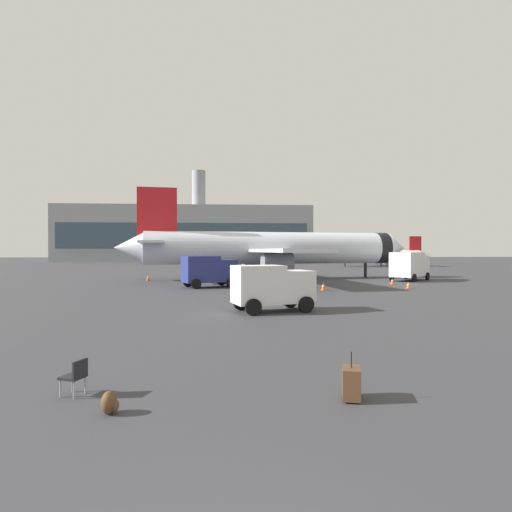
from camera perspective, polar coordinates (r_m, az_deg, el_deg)
The scene contains 13 objects.
airplane_at_gate at distance 50.04m, azimuth 2.09°, elevation 1.05°, with size 35.73×32.36×10.50m.
airplane_taxiing at distance 91.78m, azimuth 16.40°, elevation 0.02°, with size 21.77×19.63×6.39m.
service_truck at distance 39.00m, azimuth -6.46°, elevation -1.89°, with size 5.28×4.00×2.90m.
fuel_truck at distance 50.22m, azimuth 20.16°, elevation -1.15°, with size 5.92×5.96×3.20m.
cargo_van at distance 23.48m, azimuth 2.17°, elevation -4.06°, with size 4.78×3.32×2.60m.
safety_cone_near at distance 44.34m, azimuth 18.05°, elevation -3.28°, with size 0.44×0.44×0.63m.
safety_cone_mid at distance 39.98m, azimuth 20.00°, elevation -3.75°, with size 0.44×0.44×0.61m.
safety_cone_far at distance 48.39m, azimuth -14.48°, elevation -2.88°, with size 0.44×0.44×0.70m.
safety_cone_outer at distance 36.12m, azimuth 9.13°, elevation -4.14°, with size 0.44×0.44×0.68m.
rolling_suitcase at distance 10.30m, azimuth 12.83°, elevation -16.45°, with size 0.54×0.72×1.10m.
traveller_backpack at distance 9.81m, azimuth -19.27°, elevation -18.34°, with size 0.36×0.40×0.48m.
gate_chair at distance 11.12m, azimuth -23.33°, elevation -14.61°, with size 0.62×0.62×0.86m.
terminal_building at distance 139.64m, azimuth -9.41°, elevation 3.03°, with size 80.41×19.05×29.50m.
Camera 1 is at (0.05, -3.31, 3.44)m, focal length 29.42 mm.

